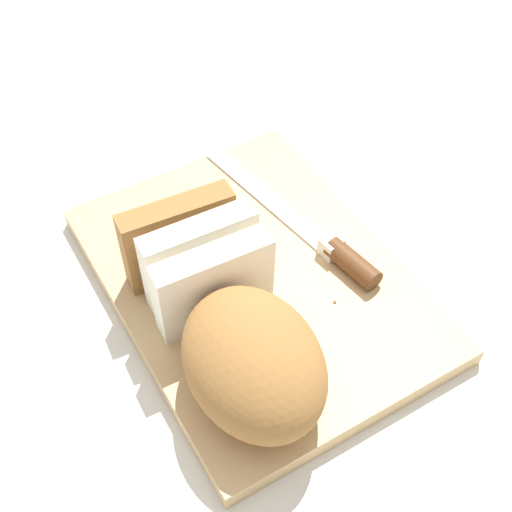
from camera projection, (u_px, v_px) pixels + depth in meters
The scene contains 8 objects.
ground_plane at pixel (256, 288), 0.71m from camera, with size 3.00×3.00×0.00m, color silver.
cutting_board at pixel (256, 282), 0.70m from camera, with size 0.37×0.28×0.02m, color tan.
bread_loaf at pixel (233, 325), 0.60m from camera, with size 0.25×0.12×0.09m.
bread_knife at pixel (329, 245), 0.71m from camera, with size 0.26×0.08×0.02m.
crumb_near_knife at pixel (252, 300), 0.67m from camera, with size 0.01×0.01×0.01m, color tan.
crumb_near_loaf at pixel (200, 274), 0.69m from camera, with size 0.01×0.01×0.01m, color tan.
crumb_stray_left at pixel (335, 301), 0.67m from camera, with size 0.00×0.00×0.00m, color tan.
crumb_stray_right at pixel (255, 254), 0.71m from camera, with size 0.01×0.01×0.01m, color tan.
Camera 1 is at (-0.39, 0.20, 0.56)m, focal length 47.85 mm.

